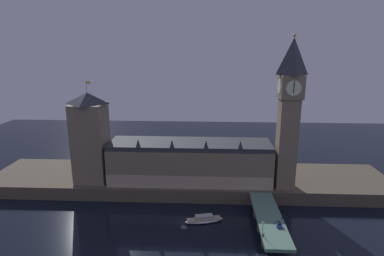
% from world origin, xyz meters
% --- Properties ---
extents(ground_plane, '(400.00, 400.00, 0.00)m').
position_xyz_m(ground_plane, '(0.00, 0.00, 0.00)').
color(ground_plane, black).
extents(embankment, '(220.00, 42.00, 6.94)m').
position_xyz_m(embankment, '(0.00, 39.00, 3.47)').
color(embankment, brown).
rests_on(embankment, ground_plane).
extents(parliament_hall, '(84.90, 23.16, 25.49)m').
position_xyz_m(parliament_hall, '(1.22, 31.91, 17.52)').
color(parliament_hall, '#7F7056').
rests_on(parliament_hall, embankment).
extents(clock_tower, '(11.37, 11.48, 76.04)m').
position_xyz_m(clock_tower, '(49.97, 26.11, 47.25)').
color(clock_tower, '#7F7056').
rests_on(clock_tower, embankment).
extents(victoria_tower, '(16.63, 16.63, 53.57)m').
position_xyz_m(victoria_tower, '(-51.07, 29.65, 30.82)').
color(victoria_tower, '#7F7056').
rests_on(victoria_tower, embankment).
extents(bridge, '(11.03, 46.00, 6.87)m').
position_xyz_m(bridge, '(37.00, -5.00, 4.76)').
color(bridge, slate).
rests_on(bridge, ground_plane).
extents(car_southbound_lead, '(2.07, 4.32, 1.31)m').
position_xyz_m(car_southbound_lead, '(39.43, -12.20, 7.48)').
color(car_southbound_lead, navy).
rests_on(car_southbound_lead, bridge).
extents(pedestrian_near_rail, '(0.38, 0.38, 1.82)m').
position_xyz_m(pedestrian_near_rail, '(32.15, -20.36, 7.84)').
color(pedestrian_near_rail, black).
rests_on(pedestrian_near_rail, bridge).
extents(pedestrian_mid_walk, '(0.38, 0.38, 1.76)m').
position_xyz_m(pedestrian_mid_walk, '(41.86, -7.17, 7.80)').
color(pedestrian_mid_walk, black).
rests_on(pedestrian_mid_walk, bridge).
extents(street_lamp_near, '(1.34, 0.60, 6.08)m').
position_xyz_m(street_lamp_near, '(31.75, -19.72, 10.68)').
color(street_lamp_near, '#2D3333').
rests_on(street_lamp_near, bridge).
extents(boat_upstream, '(18.01, 8.78, 3.40)m').
position_xyz_m(boat_upstream, '(9.23, 0.74, 1.24)').
color(boat_upstream, white).
rests_on(boat_upstream, ground_plane).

